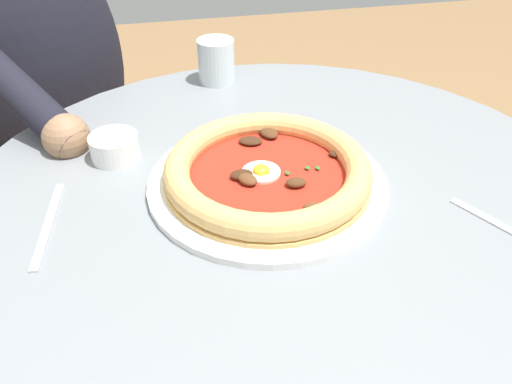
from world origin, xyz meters
TOP-DOWN VIEW (x-y plane):
  - dining_table at (0.00, 0.00)m, footprint 0.88×0.88m
  - pizza_on_plate at (0.03, 0.02)m, footprint 0.32×0.32m
  - water_glass at (0.37, 0.03)m, footprint 0.07×0.07m
  - ramekin_capers at (0.14, 0.21)m, footprint 0.07×0.07m
  - fork_utensil at (0.01, 0.29)m, footprint 0.16×0.02m
  - diner_person at (0.50, 0.36)m, footprint 0.58×0.44m
  - cafe_chair_diner at (0.62, 0.45)m, footprint 0.59×0.59m

SIDE VIEW (x-z plane):
  - diner_person at x=0.50m, z-range -0.07..1.09m
  - dining_table at x=0.00m, z-range 0.17..0.89m
  - cafe_chair_diner at x=0.62m, z-range 0.10..0.99m
  - fork_utensil at x=0.01m, z-range 0.72..0.73m
  - ramekin_capers at x=0.14m, z-range 0.73..0.76m
  - pizza_on_plate at x=0.03m, z-range 0.72..0.77m
  - water_glass at x=0.37m, z-range 0.72..0.80m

